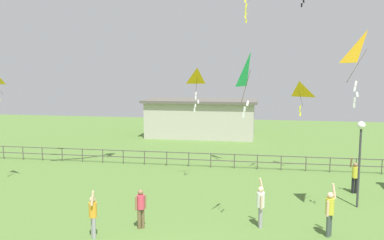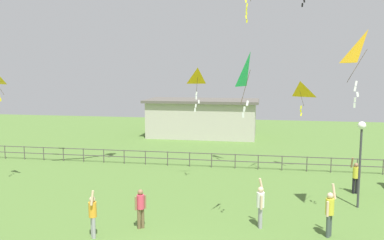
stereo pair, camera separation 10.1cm
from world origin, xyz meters
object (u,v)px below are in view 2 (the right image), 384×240
at_px(person_0, 261,204).
at_px(person_1, 330,211).
at_px(kite_7, 300,91).
at_px(person_4, 93,213).
at_px(lamppost, 361,145).
at_px(person_2, 141,206).
at_px(kite_0, 367,51).
at_px(person_3, 356,175).
at_px(kite_1, 198,79).
at_px(kite_5, 250,72).

distance_m(person_0, person_1, 2.61).
bearing_deg(kite_7, person_4, -127.15).
distance_m(lamppost, person_2, 10.20).
bearing_deg(kite_0, person_1, -130.40).
bearing_deg(person_3, kite_1, -179.45).
bearing_deg(kite_7, kite_5, -105.46).
xyz_separation_m(person_0, person_2, (-4.70, -0.92, -0.07)).
bearing_deg(kite_5, person_0, 55.21).
height_order(person_4, kite_7, kite_7).
height_order(person_0, person_4, person_0).
xyz_separation_m(person_1, person_3, (2.19, 5.80, -0.07)).
bearing_deg(kite_1, person_0, -57.09).
xyz_separation_m(person_1, person_4, (-8.79, -1.65, -0.07)).
xyz_separation_m(person_2, kite_5, (4.21, 0.21, 5.32)).
bearing_deg(person_4, person_2, 37.99).
bearing_deg(kite_7, kite_1, -146.51).
bearing_deg(kite_5, kite_1, 116.07).
relative_size(person_0, kite_5, 0.81).
xyz_separation_m(lamppost, kite_5, (-4.91, -3.88, 3.29)).
bearing_deg(person_2, person_1, 3.74).
distance_m(person_3, kite_0, 7.41).
bearing_deg(kite_5, lamppost, 38.30).
bearing_deg(person_0, person_4, -161.39).
height_order(person_2, person_3, person_3).
xyz_separation_m(person_3, kite_0, (-0.78, -4.14, 6.10)).
height_order(lamppost, kite_5, kite_5).
distance_m(person_1, kite_1, 9.58).
xyz_separation_m(kite_1, kite_5, (2.93, -5.99, 0.42)).
bearing_deg(person_4, lamppost, 26.35).
bearing_deg(person_1, kite_5, -175.04).
height_order(lamppost, person_3, lamppost).
distance_m(lamppost, kite_5, 7.07).
bearing_deg(kite_1, person_1, -43.66).
distance_m(lamppost, kite_7, 6.58).
height_order(person_0, kite_7, kite_7).
distance_m(kite_0, kite_7, 8.23).
relative_size(person_2, kite_5, 0.66).
bearing_deg(person_3, kite_7, 125.35).
distance_m(person_0, person_4, 6.55).
distance_m(person_1, kite_0, 6.41).
relative_size(lamppost, kite_5, 1.65).
bearing_deg(person_3, person_2, -146.46).
height_order(person_1, kite_5, kite_5).
height_order(person_3, kite_1, kite_1).
relative_size(person_1, kite_5, 0.83).
relative_size(lamppost, kite_1, 1.74).
height_order(kite_1, kite_7, kite_1).
relative_size(lamppost, person_1, 1.97).
xyz_separation_m(person_2, person_4, (-1.50, -1.18, 0.03)).
bearing_deg(person_2, kite_5, 2.86).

